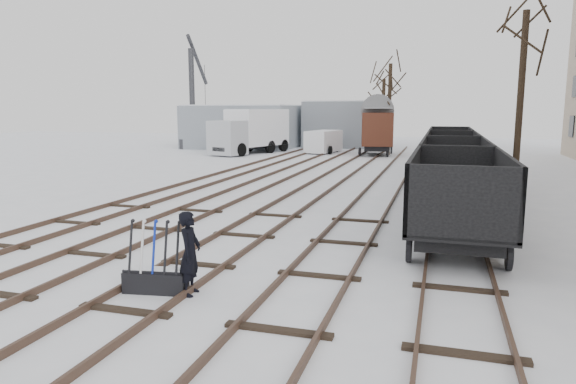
# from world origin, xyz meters

# --- Properties ---
(ground) EXTENTS (120.00, 120.00, 0.00)m
(ground) POSITION_xyz_m (0.00, 0.00, 0.00)
(ground) COLOR white
(ground) RESTS_ON ground
(tracks) EXTENTS (13.90, 52.00, 0.16)m
(tracks) POSITION_xyz_m (-0.00, 13.67, 0.07)
(tracks) COLOR black
(tracks) RESTS_ON ground
(shed_left) EXTENTS (10.00, 8.00, 4.10)m
(shed_left) POSITION_xyz_m (-13.00, 36.00, 2.05)
(shed_left) COLOR gray
(shed_left) RESTS_ON ground
(shed_right) EXTENTS (7.00, 6.00, 4.50)m
(shed_right) POSITION_xyz_m (-4.00, 40.00, 2.25)
(shed_right) COLOR gray
(shed_right) RESTS_ON ground
(ground_frame) EXTENTS (1.35, 0.61, 1.49)m
(ground_frame) POSITION_xyz_m (-0.00, -1.90, 0.28)
(ground_frame) COLOR black
(ground_frame) RESTS_ON ground
(worker) EXTENTS (0.49, 0.67, 1.72)m
(worker) POSITION_xyz_m (0.75, -1.80, 0.86)
(worker) COLOR black
(worker) RESTS_ON ground
(freight_wagon_a) EXTENTS (2.49, 6.23, 2.54)m
(freight_wagon_a) POSITION_xyz_m (6.00, 3.77, 0.97)
(freight_wagon_a) COLOR black
(freight_wagon_a) RESTS_ON ground
(freight_wagon_b) EXTENTS (2.49, 6.23, 2.54)m
(freight_wagon_b) POSITION_xyz_m (6.00, 10.17, 0.97)
(freight_wagon_b) COLOR black
(freight_wagon_b) RESTS_ON ground
(freight_wagon_c) EXTENTS (2.49, 6.23, 2.54)m
(freight_wagon_c) POSITION_xyz_m (6.00, 16.57, 0.97)
(freight_wagon_c) COLOR black
(freight_wagon_c) RESTS_ON ground
(freight_wagon_d) EXTENTS (2.49, 6.23, 2.54)m
(freight_wagon_d) POSITION_xyz_m (6.00, 22.97, 0.97)
(freight_wagon_d) COLOR black
(freight_wagon_d) RESTS_ON ground
(box_van_wagon) EXTENTS (3.35, 5.31, 3.79)m
(box_van_wagon) POSITION_xyz_m (0.38, 31.39, 2.21)
(box_van_wagon) COLOR black
(box_van_wagon) RESTS_ON ground
(lorry) EXTENTS (4.30, 8.52, 3.70)m
(lorry) POSITION_xyz_m (-9.91, 29.75, 1.90)
(lorry) COLOR black
(lorry) RESTS_ON ground
(panel_van) EXTENTS (2.56, 4.54, 1.89)m
(panel_van) POSITION_xyz_m (-4.17, 32.11, 0.98)
(panel_van) COLOR white
(panel_van) RESTS_ON ground
(crane) EXTENTS (2.40, 6.18, 10.40)m
(crane) POSITION_xyz_m (-17.00, 33.39, 2.74)
(crane) COLOR #2F2F34
(crane) RESTS_ON ground
(tree_near) EXTENTS (0.30, 0.30, 8.02)m
(tree_near) POSITION_xyz_m (8.81, 14.68, 4.01)
(tree_near) COLOR black
(tree_near) RESTS_ON ground
(tree_far_left) EXTENTS (0.30, 0.30, 6.32)m
(tree_far_left) POSITION_xyz_m (0.40, 35.57, 3.16)
(tree_far_left) COLOR black
(tree_far_left) RESTS_ON ground
(tree_far_right) EXTENTS (0.30, 0.30, 7.28)m
(tree_far_right) POSITION_xyz_m (1.32, 31.59, 3.64)
(tree_far_right) COLOR black
(tree_far_right) RESTS_ON ground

